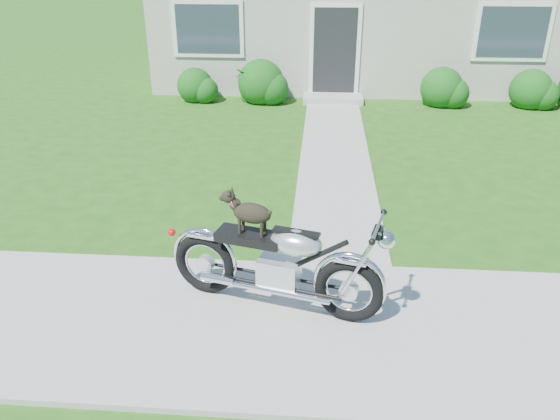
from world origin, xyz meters
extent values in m
plane|color=#235114|center=(0.00, 0.00, 0.00)|extent=(80.00, 80.00, 0.00)
cube|color=#9E9B93|center=(0.00, 0.00, 0.02)|extent=(24.00, 2.20, 0.04)
cube|color=#9E9B93|center=(-1.50, 5.00, 0.01)|extent=(1.20, 8.00, 0.03)
cube|color=#B6B1A5|center=(0.00, 12.00, 1.50)|extent=(12.00, 6.00, 3.00)
cube|color=black|center=(-1.50, 8.97, 1.05)|extent=(1.00, 0.06, 2.10)
cube|color=#9E9B93|center=(-1.50, 8.62, 0.08)|extent=(1.40, 0.70, 0.16)
cube|color=#2D3847|center=(-4.50, 8.97, 1.60)|extent=(1.70, 0.05, 1.30)
cube|color=#2D3847|center=(2.50, 8.97, 1.60)|extent=(1.70, 0.05, 1.30)
sphere|color=#165015|center=(2.97, 8.50, 0.40)|extent=(0.94, 0.94, 0.94)
sphere|color=#165015|center=(-4.78, 8.50, 0.36)|extent=(0.85, 0.85, 0.85)
sphere|color=#165015|center=(-3.20, 8.50, 0.46)|extent=(1.09, 1.09, 1.09)
sphere|color=#165015|center=(0.98, 8.50, 0.41)|extent=(0.96, 0.96, 0.96)
imported|color=#185B1A|center=(-3.48, 8.55, 0.39)|extent=(0.87, 0.90, 0.78)
imported|color=#235D19|center=(0.76, 8.55, 0.40)|extent=(0.63, 0.63, 0.81)
torus|color=black|center=(-1.44, 0.07, 0.38)|extent=(0.68, 0.28, 0.67)
torus|color=black|center=(-2.90, 0.45, 0.38)|extent=(0.68, 0.28, 0.67)
cube|color=silver|center=(-2.12, 0.25, 0.42)|extent=(0.45, 0.33, 0.30)
ellipsoid|color=silver|center=(-1.96, 0.21, 0.79)|extent=(0.57, 0.41, 0.26)
cube|color=black|center=(-2.41, 0.33, 0.78)|extent=(0.69, 0.42, 0.09)
cube|color=silver|center=(-1.44, 0.07, 0.72)|extent=(0.33, 0.21, 0.03)
cube|color=silver|center=(-2.90, 0.45, 0.72)|extent=(0.33, 0.21, 0.03)
cylinder|color=silver|center=(-1.23, 0.02, 1.09)|extent=(0.18, 0.59, 0.03)
sphere|color=silver|center=(-1.15, 0.00, 0.98)|extent=(0.21, 0.21, 0.17)
cylinder|color=silver|center=(-2.15, 0.12, 0.29)|extent=(1.08, 0.34, 0.06)
ellipsoid|color=black|center=(-2.38, 0.32, 1.03)|extent=(0.41, 0.27, 0.20)
sphere|color=black|center=(-2.61, 0.38, 1.17)|extent=(0.15, 0.15, 0.12)
cylinder|color=black|center=(-2.48, 0.39, 0.90)|extent=(0.04, 0.04, 0.16)
cylinder|color=black|center=(-2.50, 0.30, 0.90)|extent=(0.04, 0.04, 0.16)
cylinder|color=black|center=(-2.26, 0.33, 0.90)|extent=(0.04, 0.04, 0.16)
cylinder|color=black|center=(-2.29, 0.25, 0.90)|extent=(0.04, 0.04, 0.16)
torus|color=#D4388E|center=(-2.56, 0.36, 1.11)|extent=(0.08, 0.12, 0.10)
camera|label=1|loc=(-1.76, -4.28, 3.28)|focal=35.00mm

